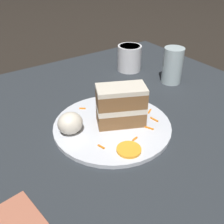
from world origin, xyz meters
The scene contains 9 objects.
ground_plane centered at (0.00, 0.00, 0.00)m, with size 6.00×6.00×0.00m, color black.
dining_table centered at (0.00, 0.00, 0.01)m, with size 1.18×1.00×0.03m, color #282D33.
plate centered at (0.04, 0.00, 0.03)m, with size 0.30×0.30×0.01m, color silver.
cake_slice centered at (0.06, -0.01, 0.09)m, with size 0.14×0.11×0.10m.
cream_dollop centered at (-0.06, 0.03, 0.06)m, with size 0.06×0.06×0.05m, color silver.
orange_garnish centered at (0.01, -0.11, 0.04)m, with size 0.06×0.06×0.01m, color orange.
carrot_shreds_scatter centered at (0.08, -0.03, 0.04)m, with size 0.21×0.20×0.00m.
drinking_glass centered at (0.36, 0.10, 0.08)m, with size 0.07×0.07×0.12m.
coffee_mug centered at (0.31, 0.27, 0.08)m, with size 0.09×0.09×0.09m.
Camera 1 is at (-0.27, -0.45, 0.43)m, focal length 42.00 mm.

